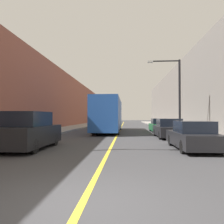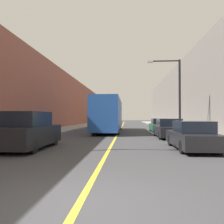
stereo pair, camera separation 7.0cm
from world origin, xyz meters
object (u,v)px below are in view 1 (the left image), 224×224
at_px(car_right_near, 193,137).
at_px(car_right_mid, 168,129).
at_px(bus, 109,115).
at_px(car_right_far, 159,126).
at_px(street_lamp_right, 176,90).
at_px(parked_suv_left, 29,132).

relative_size(car_right_near, car_right_mid, 0.98).
xyz_separation_m(bus, car_right_far, (5.54, -0.16, -1.24)).
distance_m(car_right_mid, street_lamp_right, 4.71).
bearing_deg(car_right_far, bus, 178.30).
bearing_deg(parked_suv_left, street_lamp_right, 44.69).
bearing_deg(parked_suv_left, car_right_mid, 38.32).
bearing_deg(car_right_near, car_right_mid, 90.48).
distance_m(bus, street_lamp_right, 7.85).
relative_size(parked_suv_left, car_right_mid, 1.01).
distance_m(parked_suv_left, car_right_near, 8.44).
distance_m(bus, car_right_far, 5.68).
relative_size(bus, parked_suv_left, 2.60).
bearing_deg(car_right_mid, street_lamp_right, 66.39).
bearing_deg(parked_suv_left, car_right_far, 56.50).
bearing_deg(bus, car_right_mid, -50.90).
height_order(bus, car_right_near, bus).
relative_size(bus, car_right_mid, 2.64).
distance_m(parked_suv_left, car_right_far, 15.58).
bearing_deg(car_right_far, car_right_mid, -92.05).
relative_size(parked_suv_left, car_right_near, 1.03).
xyz_separation_m(car_right_mid, street_lamp_right, (1.28, 2.93, 3.46)).
xyz_separation_m(parked_suv_left, car_right_near, (8.42, 0.44, -0.23)).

